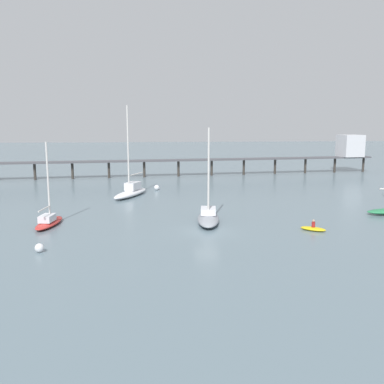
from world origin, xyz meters
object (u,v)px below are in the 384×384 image
Objects in this scene: pier at (275,153)px; sailboat_white at (131,191)px; mooring_buoy_near at (39,248)px; sailboat_red at (49,220)px; mooring_buoy_mid at (157,188)px; sailboat_gray at (208,217)px; dinghy_yellow at (313,228)px.

sailboat_white is (-29.38, -25.14, -3.75)m from pier.
pier is 63.77m from mooring_buoy_near.
sailboat_red is 19.49m from sailboat_white.
mooring_buoy_near is at bearing -107.66° from mooring_buoy_mid.
pier is 57.03m from sailboat_red.
sailboat_gray is at bearing -76.95° from mooring_buoy_mid.
sailboat_white is at bearing -126.23° from mooring_buoy_mid.
sailboat_gray is at bearing -62.55° from sailboat_white.
sailboat_red is at bearing -114.02° from sailboat_white.
mooring_buoy_mid is (3.91, 5.34, -0.42)m from sailboat_white.
sailboat_white is at bearing 65.98° from sailboat_red.
sailboat_gray is at bearing -0.35° from sailboat_red.
sailboat_gray is 12.13× the size of mooring_buoy_mid.
sailboat_red reaches higher than mooring_buoy_mid.
sailboat_gray reaches higher than mooring_buoy_near.
dinghy_yellow is at bearing -101.66° from pier.
sailboat_gray is at bearing 156.06° from dinghy_yellow.
sailboat_gray is 13.48× the size of mooring_buoy_near.
mooring_buoy_mid is at bearing 119.37° from dinghy_yellow.
sailboat_red is at bearing -130.99° from pier.
sailboat_white is 17.31× the size of mooring_buoy_near.
sailboat_red is 0.67× the size of sailboat_white.
sailboat_white is (-9.30, 17.90, 0.19)m from sailboat_gray.
pier is 32.53m from mooring_buoy_mid.
mooring_buoy_mid is at bearing 62.89° from sailboat_red.
sailboat_white reaches higher than mooring_buoy_near.
mooring_buoy_mid is at bearing 103.05° from sailboat_gray.
pier is at bearing 49.01° from sailboat_red.
sailboat_white is at bearing 131.05° from dinghy_yellow.
sailboat_gray is (-20.08, -43.05, -3.93)m from pier.
sailboat_gray is 0.78× the size of sailboat_white.
dinghy_yellow is 31.90m from mooring_buoy_mid.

